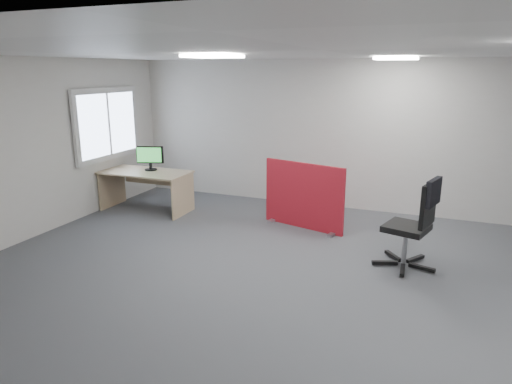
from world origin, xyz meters
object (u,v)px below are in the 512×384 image
(monitor_second, at_px, (150,157))
(office_chair, at_px, (417,219))
(second_desk, at_px, (147,181))
(red_divider, at_px, (303,197))

(monitor_second, xyz_separation_m, office_chair, (4.68, -1.03, -0.29))
(second_desk, distance_m, office_chair, 4.80)
(red_divider, xyz_separation_m, office_chair, (1.78, -1.02, 0.16))
(red_divider, height_order, office_chair, office_chair)
(office_chair, bearing_deg, second_desk, -175.14)
(office_chair, bearing_deg, monitor_second, -176.32)
(red_divider, relative_size, office_chair, 1.17)
(red_divider, xyz_separation_m, monitor_second, (-2.90, 0.00, 0.44))
(red_divider, bearing_deg, monitor_second, -165.03)
(red_divider, distance_m, monitor_second, 2.94)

